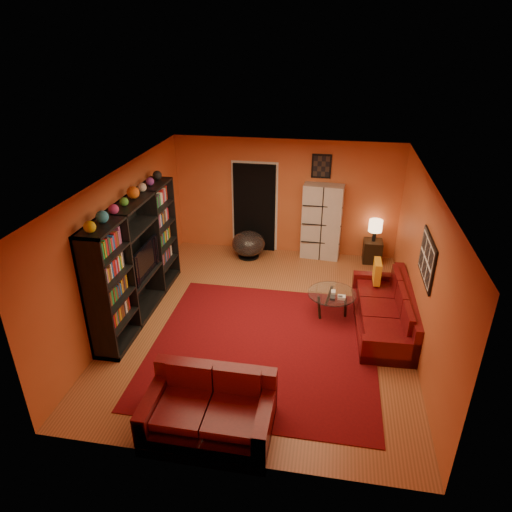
% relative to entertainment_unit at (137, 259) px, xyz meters
% --- Properties ---
extents(floor, '(6.00, 6.00, 0.00)m').
position_rel_entertainment_unit_xyz_m(floor, '(2.27, 0.00, -1.05)').
color(floor, brown).
rests_on(floor, ground).
extents(ceiling, '(6.00, 6.00, 0.00)m').
position_rel_entertainment_unit_xyz_m(ceiling, '(2.27, 0.00, 1.55)').
color(ceiling, white).
rests_on(ceiling, wall_back).
extents(wall_back, '(6.00, 0.00, 6.00)m').
position_rel_entertainment_unit_xyz_m(wall_back, '(2.27, 3.00, 0.25)').
color(wall_back, '#C1552A').
rests_on(wall_back, floor).
extents(wall_front, '(6.00, 0.00, 6.00)m').
position_rel_entertainment_unit_xyz_m(wall_front, '(2.27, -3.00, 0.25)').
color(wall_front, '#C1552A').
rests_on(wall_front, floor).
extents(wall_left, '(0.00, 6.00, 6.00)m').
position_rel_entertainment_unit_xyz_m(wall_left, '(-0.23, 0.00, 0.25)').
color(wall_left, '#C1552A').
rests_on(wall_left, floor).
extents(wall_right, '(0.00, 6.00, 6.00)m').
position_rel_entertainment_unit_xyz_m(wall_right, '(4.78, 0.00, 0.25)').
color(wall_right, '#C1552A').
rests_on(wall_right, floor).
extents(rug, '(3.60, 3.60, 0.01)m').
position_rel_entertainment_unit_xyz_m(rug, '(2.38, -0.70, -1.04)').
color(rug, '#51090D').
rests_on(rug, floor).
extents(doorway, '(0.95, 0.10, 2.04)m').
position_rel_entertainment_unit_xyz_m(doorway, '(1.57, 2.96, -0.03)').
color(doorway, black).
rests_on(doorway, floor).
extents(wall_art_right, '(0.03, 1.00, 0.70)m').
position_rel_entertainment_unit_xyz_m(wall_art_right, '(4.75, -0.30, 0.55)').
color(wall_art_right, black).
rests_on(wall_art_right, wall_right).
extents(wall_art_back, '(0.42, 0.03, 0.52)m').
position_rel_entertainment_unit_xyz_m(wall_art_back, '(3.02, 2.98, 1.00)').
color(wall_art_back, black).
rests_on(wall_art_back, wall_back).
extents(entertainment_unit, '(0.45, 3.00, 2.10)m').
position_rel_entertainment_unit_xyz_m(entertainment_unit, '(0.00, 0.00, 0.00)').
color(entertainment_unit, black).
rests_on(entertainment_unit, floor).
extents(tv, '(1.01, 0.13, 0.58)m').
position_rel_entertainment_unit_xyz_m(tv, '(0.05, 0.06, -0.04)').
color(tv, black).
rests_on(tv, entertainment_unit).
extents(sofa, '(1.02, 2.30, 0.85)m').
position_rel_entertainment_unit_xyz_m(sofa, '(4.41, 0.24, -0.77)').
color(sofa, '#4F0A0E').
rests_on(sofa, rug).
extents(loveseat, '(1.65, 1.00, 0.85)m').
position_rel_entertainment_unit_xyz_m(loveseat, '(1.94, -2.41, -0.77)').
color(loveseat, '#4F0A0E').
rests_on(loveseat, rug).
extents(throw_pillow, '(0.12, 0.42, 0.42)m').
position_rel_entertainment_unit_xyz_m(throw_pillow, '(4.22, 1.06, -0.42)').
color(throw_pillow, '#F9A11B').
rests_on(throw_pillow, sofa).
extents(coffee_table, '(0.86, 0.86, 0.43)m').
position_rel_entertainment_unit_xyz_m(coffee_table, '(3.42, 0.45, -0.66)').
color(coffee_table, silver).
rests_on(coffee_table, floor).
extents(storage_cabinet, '(0.88, 0.45, 1.70)m').
position_rel_entertainment_unit_xyz_m(storage_cabinet, '(3.11, 2.80, -0.20)').
color(storage_cabinet, beige).
rests_on(storage_cabinet, floor).
extents(bowl_chair, '(0.75, 0.75, 0.61)m').
position_rel_entertainment_unit_xyz_m(bowl_chair, '(1.52, 2.50, -0.72)').
color(bowl_chair, black).
rests_on(bowl_chair, floor).
extents(side_table, '(0.40, 0.40, 0.50)m').
position_rel_entertainment_unit_xyz_m(side_table, '(4.27, 2.75, -0.80)').
color(side_table, black).
rests_on(side_table, floor).
extents(table_lamp, '(0.29, 0.29, 0.49)m').
position_rel_entertainment_unit_xyz_m(table_lamp, '(4.27, 2.75, -0.20)').
color(table_lamp, black).
rests_on(table_lamp, side_table).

